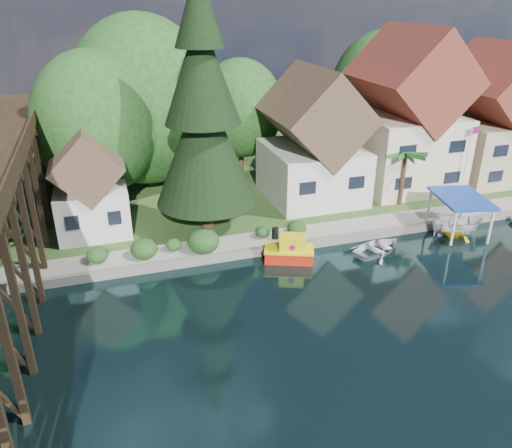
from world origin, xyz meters
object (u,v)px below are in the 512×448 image
object	(u,v)px
tugboat	(290,250)
boat_white_a	(378,247)
house_center	(406,121)
boat_canopy	(458,219)
house_right	(492,122)
house_left	(313,145)
boat_yellow	(457,228)
conifer	(203,114)
palm_tree	(405,156)
shed	(90,189)
flagpole	(468,156)

from	to	relation	value
tugboat	boat_white_a	world-z (taller)	tugboat
house_center	boat_canopy	world-z (taller)	house_center
house_right	house_center	bearing A→B (deg)	176.82
house_left	house_right	world-z (taller)	house_right
boat_yellow	house_right	bearing A→B (deg)	-49.58
conifer	palm_tree	world-z (taller)	conifer
tugboat	house_left	bearing A→B (deg)	59.12
house_left	boat_canopy	world-z (taller)	house_left
boat_white_a	shed	bearing A→B (deg)	46.26
palm_tree	flagpole	bearing A→B (deg)	-7.82
shed	boat_yellow	distance (m)	27.11
house_center	boat_yellow	size ratio (longest dim) A/B	4.98
house_right	boat_yellow	world-z (taller)	house_right
house_center	boat_canopy	size ratio (longest dim) A/B	2.56
house_left	boat_white_a	size ratio (longest dim) A/B	2.73
shed	house_center	bearing A→B (deg)	4.24
house_right	flagpole	size ratio (longest dim) A/B	1.95
shed	conifer	world-z (taller)	conifer
shed	boat_white_a	size ratio (longest dim) A/B	1.95
boat_canopy	shed	bearing A→B (deg)	162.90
house_center	boat_yellow	xyz separation A→B (m)	(-1.32, -10.12, -5.68)
house_right	flagpole	bearing A→B (deg)	-142.92
house_right	boat_white_a	size ratio (longest dim) A/B	3.09
boat_canopy	house_left	bearing A→B (deg)	129.54
house_left	house_center	xyz separation A→B (m)	(9.00, 0.50, 1.28)
flagpole	boat_white_a	xyz separation A→B (m)	(-11.12, -5.49, -4.00)
house_center	palm_tree	world-z (taller)	house_center
house_center	house_right	bearing A→B (deg)	-3.18
flagpole	boat_canopy	size ratio (longest dim) A/B	1.18
flagpole	tugboat	size ratio (longest dim) A/B	1.69
boat_canopy	boat_yellow	world-z (taller)	boat_canopy
house_center	boat_yellow	bearing A→B (deg)	-97.44
palm_tree	house_center	bearing A→B (deg)	59.15
house_left	shed	distance (m)	18.11
house_center	house_left	bearing A→B (deg)	-176.82
palm_tree	tugboat	xyz separation A→B (m)	(-11.95, -5.43, -3.98)
shed	palm_tree	size ratio (longest dim) A/B	1.63
house_center	tugboat	world-z (taller)	house_center
palm_tree	flagpole	world-z (taller)	flagpole
house_left	house_center	size ratio (longest dim) A/B	0.79
tugboat	boat_white_a	size ratio (longest dim) A/B	0.94
conifer	tugboat	world-z (taller)	conifer
house_left	house_right	size ratio (longest dim) A/B	0.88
conifer	boat_yellow	distance (m)	20.42
palm_tree	shed	bearing A→B (deg)	174.65
shed	conifer	size ratio (longest dim) A/B	0.44
palm_tree	flagpole	xyz separation A→B (m)	(5.54, -0.76, -0.29)
shed	boat_yellow	size ratio (longest dim) A/B	2.82
boat_canopy	conifer	bearing A→B (deg)	161.73
house_left	boat_white_a	xyz separation A→B (m)	(0.86, -10.04, -4.72)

